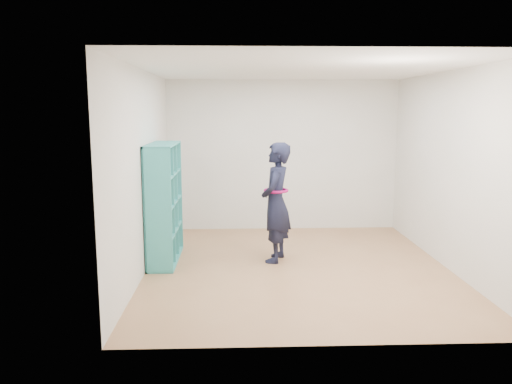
{
  "coord_description": "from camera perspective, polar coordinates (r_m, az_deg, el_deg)",
  "views": [
    {
      "loc": [
        -0.8,
        -6.41,
        2.09
      ],
      "look_at": [
        -0.54,
        0.3,
        0.98
      ],
      "focal_mm": 35.0,
      "sensor_mm": 36.0,
      "label": 1
    }
  ],
  "objects": [
    {
      "name": "bookshelf",
      "position": [
        7.02,
        -10.67,
        -1.35
      ],
      "size": [
        0.36,
        1.23,
        1.64
      ],
      "color": "teal",
      "rests_on": "floor"
    },
    {
      "name": "person",
      "position": [
        6.88,
        2.29,
        -1.19
      ],
      "size": [
        0.55,
        0.69,
        1.66
      ],
      "rotation": [
        0.0,
        0.0,
        -1.85
      ],
      "color": "black",
      "rests_on": "floor"
    },
    {
      "name": "wall_right",
      "position": [
        7.04,
        21.28,
        2.28
      ],
      "size": [
        0.02,
        4.5,
        2.6
      ],
      "primitive_type": "cube",
      "color": "silver",
      "rests_on": "floor"
    },
    {
      "name": "wall_back",
      "position": [
        8.73,
        3.08,
        4.17
      ],
      "size": [
        4.0,
        0.02,
        2.6
      ],
      "primitive_type": "cube",
      "color": "silver",
      "rests_on": "floor"
    },
    {
      "name": "wall_front",
      "position": [
        4.31,
        8.53,
        -1.32
      ],
      "size": [
        4.0,
        0.02,
        2.6
      ],
      "primitive_type": "cube",
      "color": "silver",
      "rests_on": "floor"
    },
    {
      "name": "ceiling",
      "position": [
        6.48,
        5.05,
        13.85
      ],
      "size": [
        4.5,
        4.5,
        0.0
      ],
      "primitive_type": "plane",
      "color": "white",
      "rests_on": "wall_back"
    },
    {
      "name": "floor",
      "position": [
        6.79,
        4.73,
        -8.6
      ],
      "size": [
        4.5,
        4.5,
        0.0
      ],
      "primitive_type": "plane",
      "color": "#9B6C46",
      "rests_on": "ground"
    },
    {
      "name": "smartphone",
      "position": [
        6.98,
        1.22,
        -0.13
      ],
      "size": [
        0.02,
        0.12,
        0.15
      ],
      "rotation": [
        0.43,
        0.0,
        -0.07
      ],
      "color": "silver",
      "rests_on": "person"
    },
    {
      "name": "wall_left",
      "position": [
        6.57,
        -12.73,
        2.23
      ],
      "size": [
        0.02,
        4.5,
        2.6
      ],
      "primitive_type": "cube",
      "color": "silver",
      "rests_on": "floor"
    }
  ]
}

